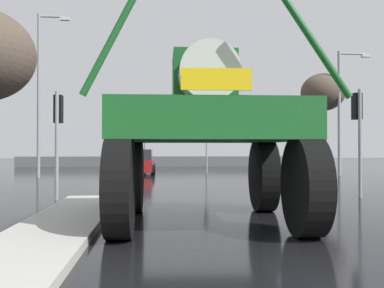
# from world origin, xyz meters

# --- Properties ---
(ground_plane) EXTENTS (120.00, 120.00, 0.00)m
(ground_plane) POSITION_xyz_m (0.00, 18.00, 0.00)
(ground_plane) COLOR black
(median_island) EXTENTS (1.47, 11.96, 0.15)m
(median_island) POSITION_xyz_m (-3.48, 3.69, 0.07)
(median_island) COLOR #B2AFA8
(median_island) RESTS_ON ground
(oversize_sprayer) EXTENTS (4.60, 5.13, 4.49)m
(oversize_sprayer) POSITION_xyz_m (-0.67, 5.40, 1.90)
(oversize_sprayer) COLOR black
(oversize_sprayer) RESTS_ON ground
(sedan_ahead) EXTENTS (1.97, 4.15, 1.52)m
(sedan_ahead) POSITION_xyz_m (-2.67, 24.06, 0.71)
(sedan_ahead) COLOR maroon
(sedan_ahead) RESTS_ON ground
(traffic_signal_near_left) EXTENTS (0.24, 0.54, 3.25)m
(traffic_signal_near_left) POSITION_xyz_m (-4.62, 10.01, 2.36)
(traffic_signal_near_left) COLOR gray
(traffic_signal_near_left) RESTS_ON ground
(traffic_signal_near_right) EXTENTS (0.24, 0.54, 3.40)m
(traffic_signal_near_right) POSITION_xyz_m (4.71, 10.01, 2.48)
(traffic_signal_near_right) COLOR gray
(traffic_signal_near_right) RESTS_ON ground
(traffic_signal_far_left) EXTENTS (0.24, 0.55, 3.60)m
(traffic_signal_far_left) POSITION_xyz_m (-2.35, 25.69, 2.62)
(traffic_signal_far_left) COLOR gray
(traffic_signal_far_left) RESTS_ON ground
(traffic_signal_far_right) EXTENTS (0.24, 0.55, 3.65)m
(traffic_signal_far_right) POSITION_xyz_m (1.65, 25.69, 2.67)
(traffic_signal_far_right) COLOR gray
(traffic_signal_far_right) RESTS_ON ground
(streetlight_far_left) EXTENTS (1.71, 0.24, 8.85)m
(streetlight_far_left) POSITION_xyz_m (-7.85, 21.08, 4.86)
(streetlight_far_left) COLOR gray
(streetlight_far_left) RESTS_ON ground
(streetlight_far_right) EXTENTS (1.95, 0.24, 7.25)m
(streetlight_far_right) POSITION_xyz_m (9.14, 21.67, 4.07)
(streetlight_far_right) COLOR gray
(streetlight_far_right) RESTS_ON ground
(bare_tree_right) EXTENTS (2.66, 2.66, 6.12)m
(bare_tree_right) POSITION_xyz_m (8.43, 22.77, 4.86)
(bare_tree_right) COLOR #473828
(bare_tree_right) RESTS_ON ground
(roadside_barrier) EXTENTS (27.79, 0.24, 0.90)m
(roadside_barrier) POSITION_xyz_m (0.00, 36.68, 0.45)
(roadside_barrier) COLOR #59595B
(roadside_barrier) RESTS_ON ground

